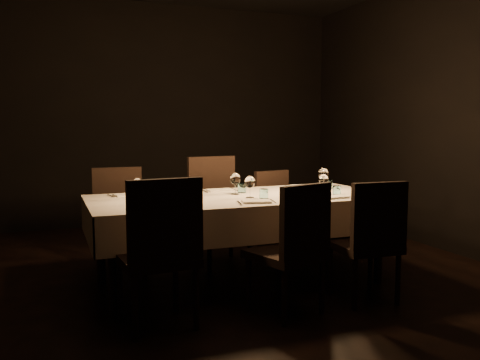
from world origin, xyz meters
name	(u,v)px	position (x,y,z in m)	size (l,w,h in m)	color
room	(240,109)	(0.00, 0.00, 1.50)	(5.01, 6.01, 3.01)	black
dining_table	(240,205)	(0.00, 0.00, 0.69)	(2.52, 1.12, 0.76)	black
chair_near_left	(160,247)	(-0.85, -0.74, 0.56)	(0.54, 0.54, 1.03)	black
place_setting_near_left	(168,195)	(-0.67, -0.22, 0.83)	(0.34, 0.40, 0.18)	white
chair_near_center	(294,243)	(0.09, -0.84, 0.53)	(0.58, 0.58, 0.96)	black
place_setting_near_center	(255,191)	(0.05, -0.22, 0.83)	(0.35, 0.41, 0.18)	white
chair_near_right	(370,236)	(0.75, -0.81, 0.52)	(0.47, 0.47, 0.95)	black
place_setting_near_right	(330,187)	(0.75, -0.22, 0.83)	(0.32, 0.40, 0.18)	white
chair_far_left	(119,214)	(-0.91, 0.80, 0.53)	(0.47, 0.47, 0.96)	black
place_setting_far_left	(136,190)	(-0.84, 0.22, 0.83)	(0.33, 0.40, 0.18)	white
chair_far_center	(217,205)	(0.04, 0.75, 0.57)	(0.55, 0.55, 1.05)	black
place_setting_far_center	(232,185)	(0.01, 0.22, 0.84)	(0.34, 0.41, 0.19)	white
chair_far_right	(277,209)	(0.71, 0.76, 0.49)	(0.51, 0.51, 0.88)	black
place_setting_far_right	(319,180)	(0.88, 0.22, 0.84)	(0.36, 0.42, 0.20)	white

